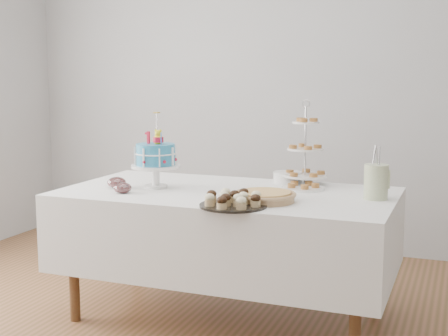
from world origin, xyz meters
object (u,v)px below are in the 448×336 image
at_px(tiered_stand, 305,150).
at_px(table, 227,229).
at_px(cupcake_tray, 233,199).
at_px(jam_bowl_a, 123,188).
at_px(plate_stack, 288,177).
at_px(utensil_pitcher, 376,180).
at_px(jam_bowl_b, 117,183).
at_px(birthday_cake, 156,167).
at_px(pie, 265,196).
at_px(pastry_plate, 303,186).

bearing_deg(tiered_stand, table, -134.53).
xyz_separation_m(cupcake_tray, jam_bowl_a, (-0.72, 0.13, -0.01)).
height_order(plate_stack, utensil_pitcher, utensil_pitcher).
bearing_deg(jam_bowl_b, birthday_cake, 22.57).
height_order(jam_bowl_a, jam_bowl_b, jam_bowl_b).
xyz_separation_m(cupcake_tray, pie, (0.11, 0.18, -0.01)).
height_order(plate_stack, jam_bowl_b, plate_stack).
xyz_separation_m(birthday_cake, pastry_plate, (0.83, 0.27, -0.11)).
relative_size(birthday_cake, jam_bowl_b, 4.03).
bearing_deg(cupcake_tray, birthday_cake, 150.83).
bearing_deg(utensil_pitcher, pastry_plate, 156.86).
bearing_deg(plate_stack, birthday_cake, -146.80).
bearing_deg(pastry_plate, utensil_pitcher, -19.19).
xyz_separation_m(plate_stack, utensil_pitcher, (0.59, -0.33, 0.07)).
relative_size(pastry_plate, utensil_pitcher, 0.87).
distance_m(jam_bowl_a, jam_bowl_b, 0.18).
distance_m(cupcake_tray, jam_bowl_b, 0.88).
bearing_deg(tiered_stand, pastry_plate, -79.64).
distance_m(plate_stack, pastry_plate, 0.23).
height_order(birthday_cake, jam_bowl_a, birthday_cake).
relative_size(pie, plate_stack, 1.90).
bearing_deg(jam_bowl_a, birthday_cake, 66.27).
relative_size(plate_stack, pastry_plate, 0.70).
distance_m(cupcake_tray, pastry_plate, 0.66).
bearing_deg(pie, plate_stack, 94.08).
relative_size(tiered_stand, utensil_pitcher, 1.80).
bearing_deg(table, cupcake_tray, -64.84).
xyz_separation_m(tiered_stand, jam_bowl_a, (-0.90, -0.65, -0.19)).
distance_m(pie, plate_stack, 0.62).
bearing_deg(pastry_plate, tiered_stand, 100.36).
height_order(birthday_cake, plate_stack, birthday_cake).
bearing_deg(tiered_stand, utensil_pitcher, -33.11).
relative_size(table, utensil_pitcher, 6.60).
bearing_deg(birthday_cake, plate_stack, 40.09).
bearing_deg(jam_bowl_b, jam_bowl_a, -48.18).
height_order(cupcake_tray, pastry_plate, cupcake_tray).
bearing_deg(tiered_stand, cupcake_tray, -103.15).
relative_size(cupcake_tray, pastry_plate, 1.37).
distance_m(cupcake_tray, jam_bowl_a, 0.73).
bearing_deg(pastry_plate, pie, -102.83).
bearing_deg(utensil_pitcher, table, -179.34).
bearing_deg(jam_bowl_a, table, 27.21).
distance_m(tiered_stand, utensil_pitcher, 0.57).
xyz_separation_m(cupcake_tray, utensil_pitcher, (0.65, 0.47, 0.06)).
bearing_deg(pie, pastry_plate, 77.17).
relative_size(pastry_plate, jam_bowl_b, 2.26).
relative_size(tiered_stand, jam_bowl_b, 4.65).
height_order(pie, jam_bowl_a, jam_bowl_a).
bearing_deg(plate_stack, tiered_stand, -12.16).
xyz_separation_m(birthday_cake, plate_stack, (0.69, 0.45, -0.09)).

